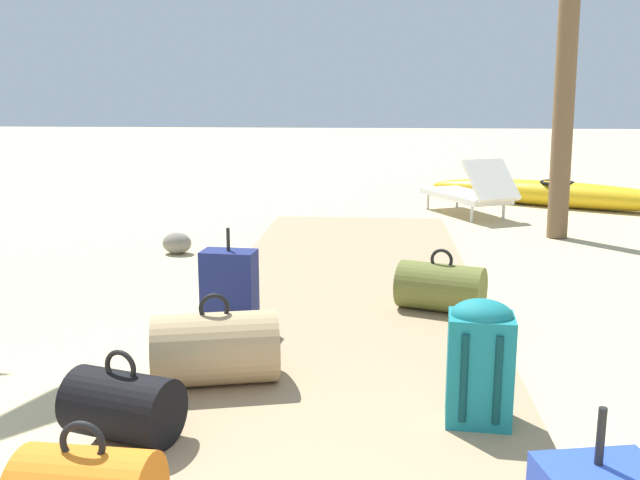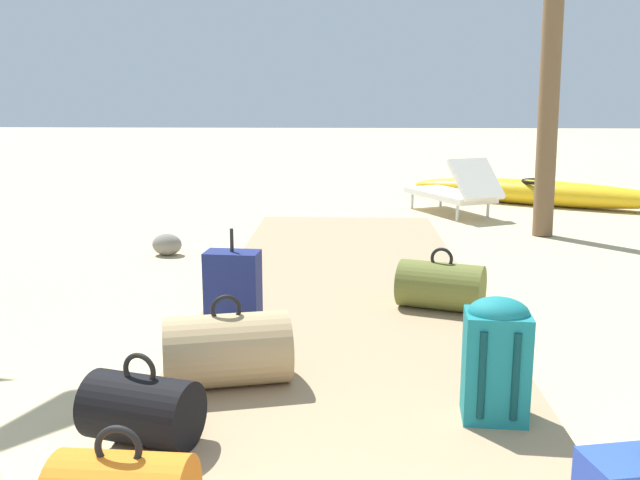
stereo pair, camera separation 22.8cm
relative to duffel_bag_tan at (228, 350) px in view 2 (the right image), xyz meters
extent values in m
plane|color=#CCB789|center=(0.63, 0.35, -0.28)|extent=(60.00, 60.00, 0.00)
cube|color=tan|center=(0.63, 1.17, -0.24)|extent=(2.07, 8.20, 0.08)
torus|color=black|center=(-0.12, -1.43, 0.19)|extent=(0.17, 0.03, 0.16)
cylinder|color=tan|center=(0.00, 0.00, 0.00)|extent=(0.74, 0.54, 0.39)
torus|color=black|center=(0.00, 0.00, 0.22)|extent=(0.16, 0.06, 0.16)
cube|color=navy|center=(-0.11, 0.89, 0.07)|extent=(0.37, 0.23, 0.53)
cylinder|color=black|center=(-0.11, 0.89, 0.41)|extent=(0.02, 0.02, 0.15)
cylinder|color=black|center=(-0.28, -0.65, -0.04)|extent=(0.56, 0.44, 0.31)
torus|color=black|center=(-0.28, -0.65, 0.15)|extent=(0.16, 0.07, 0.16)
cylinder|color=olive|center=(1.32, 1.41, -0.02)|extent=(0.69, 0.53, 0.35)
torus|color=black|center=(1.32, 1.41, 0.18)|extent=(0.16, 0.08, 0.16)
cube|color=#197A7F|center=(1.35, -0.35, 0.07)|extent=(0.32, 0.27, 0.53)
ellipsoid|color=#197A7F|center=(1.35, -0.35, 0.33)|extent=(0.31, 0.26, 0.15)
cylinder|color=#0C3D3F|center=(1.26, -0.47, 0.07)|extent=(0.04, 0.04, 0.42)
cylinder|color=#0C3D3F|center=(1.41, -0.48, 0.07)|extent=(0.04, 0.04, 0.42)
cylinder|color=brown|center=(2.91, 4.69, 1.92)|extent=(0.23, 0.47, 4.40)
cube|color=white|center=(2.04, 6.08, -0.02)|extent=(1.15, 1.52, 0.08)
cube|color=white|center=(2.30, 5.54, 0.26)|extent=(0.75, 0.70, 0.50)
cylinder|color=silver|center=(1.58, 6.48, -0.17)|extent=(0.04, 0.04, 0.22)
cylinder|color=silver|center=(2.01, 6.68, -0.17)|extent=(0.04, 0.04, 0.22)
cylinder|color=silver|center=(2.06, 5.47, -0.17)|extent=(0.04, 0.04, 0.22)
cylinder|color=silver|center=(2.50, 5.68, -0.17)|extent=(0.04, 0.04, 0.22)
ellipsoid|color=gold|center=(3.46, 6.89, -0.09)|extent=(3.67, 2.29, 0.37)
torus|color=black|center=(3.46, 6.89, 0.07)|extent=(0.66, 0.66, 0.05)
ellipsoid|color=gray|center=(-1.19, 3.41, -0.17)|extent=(0.34, 0.29, 0.22)
camera|label=1|loc=(0.85, -3.54, 1.34)|focal=39.63mm
camera|label=2|loc=(0.63, -3.55, 1.34)|focal=39.63mm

